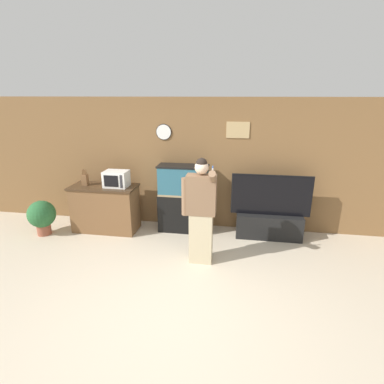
# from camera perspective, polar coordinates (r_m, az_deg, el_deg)

# --- Properties ---
(ground_plane) EXTENTS (18.00, 18.00, 0.00)m
(ground_plane) POSITION_cam_1_polar(r_m,az_deg,el_deg) (4.22, -3.55, -20.68)
(ground_plane) COLOR beige
(wall_back_paneled) EXTENTS (10.00, 0.08, 2.60)m
(wall_back_paneled) POSITION_cam_1_polar(r_m,az_deg,el_deg) (6.02, 1.59, 5.24)
(wall_back_paneled) COLOR brown
(wall_back_paneled) RESTS_ON ground_plane
(counter_island) EXTENTS (1.30, 0.61, 0.93)m
(counter_island) POSITION_cam_1_polar(r_m,az_deg,el_deg) (6.26, -16.14, -2.95)
(counter_island) COLOR brown
(counter_island) RESTS_ON ground_plane
(microwave) EXTENTS (0.45, 0.34, 0.31)m
(microwave) POSITION_cam_1_polar(r_m,az_deg,el_deg) (5.97, -14.22, 2.45)
(microwave) COLOR white
(microwave) RESTS_ON counter_island
(knife_block) EXTENTS (0.11, 0.10, 0.32)m
(knife_block) POSITION_cam_1_polar(r_m,az_deg,el_deg) (6.26, -19.72, 2.30)
(knife_block) COLOR brown
(knife_block) RESTS_ON counter_island
(aquarium_on_stand) EXTENTS (0.98, 0.40, 1.35)m
(aquarium_on_stand) POSITION_cam_1_polar(r_m,az_deg,el_deg) (5.93, -1.65, -1.29)
(aquarium_on_stand) COLOR black
(aquarium_on_stand) RESTS_ON ground_plane
(tv_on_stand) EXTENTS (1.48, 0.40, 1.24)m
(tv_on_stand) POSITION_cam_1_polar(r_m,az_deg,el_deg) (5.93, 14.48, -5.06)
(tv_on_stand) COLOR black
(tv_on_stand) RESTS_ON ground_plane
(person_standing) EXTENTS (0.55, 0.41, 1.74)m
(person_standing) POSITION_cam_1_polar(r_m,az_deg,el_deg) (4.71, 1.64, -3.49)
(person_standing) COLOR #BCAD89
(person_standing) RESTS_ON ground_plane
(potted_plant) EXTENTS (0.53, 0.53, 0.69)m
(potted_plant) POSITION_cam_1_polar(r_m,az_deg,el_deg) (6.53, -26.70, -4.00)
(potted_plant) COLOR brown
(potted_plant) RESTS_ON ground_plane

